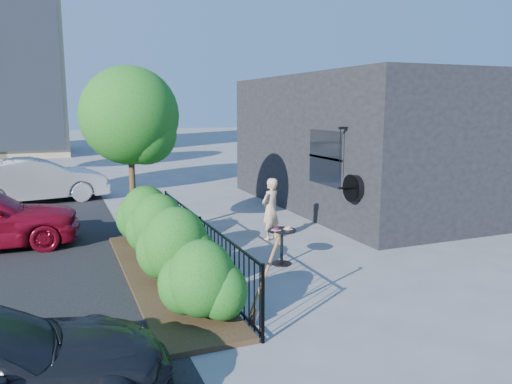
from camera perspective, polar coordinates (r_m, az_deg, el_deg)
name	(u,v)px	position (r m, az deg, el deg)	size (l,w,h in m)	color
ground	(274,264)	(10.04, 2.03, -8.24)	(120.00, 120.00, 0.00)	gray
shop_building	(375,141)	(16.25, 13.43, 5.64)	(6.22, 9.00, 4.00)	black
fence	(200,245)	(9.39, -6.38, -6.02)	(0.05, 6.05, 1.10)	black
planting_bed	(164,276)	(9.39, -10.49, -9.45)	(1.30, 6.00, 0.08)	#382616
shrubs	(167,239)	(9.31, -10.14, -5.36)	(1.10, 5.60, 1.24)	#155E19
patio_tree	(133,122)	(11.59, -13.89, 7.82)	(2.20, 2.20, 3.94)	#3F2B19
cafe_table	(282,240)	(9.90, 2.97, -5.54)	(0.56, 0.56, 0.76)	black
woman	(270,209)	(11.64, 1.66, -1.98)	(0.53, 0.35, 1.46)	tan
shovel	(263,284)	(7.28, 0.80, -10.44)	(0.49, 0.18, 1.36)	brown
car_silver	(37,180)	(17.71, -23.71, 1.24)	(1.52, 4.37, 1.44)	silver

